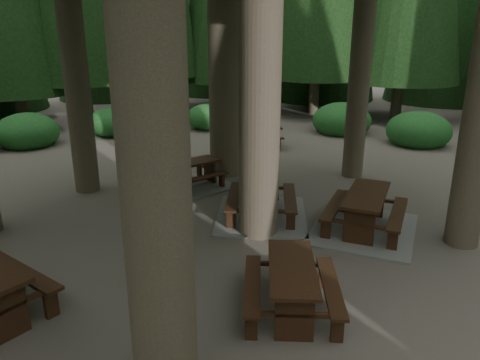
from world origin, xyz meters
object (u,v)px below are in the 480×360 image
picnic_table_c (190,179)px  picnic_table_f (262,205)px  picnic_table_d (258,134)px  picnic_table_e (292,281)px  picnic_table_a (365,217)px

picnic_table_c → picnic_table_f: bearing=-85.3°
picnic_table_d → picnic_table_e: size_ratio=0.91×
picnic_table_d → picnic_table_a: bearing=-80.9°
picnic_table_c → picnic_table_e: bearing=-107.3°
picnic_table_c → picnic_table_d: 5.07m
picnic_table_a → picnic_table_e: bearing=170.6°
picnic_table_a → picnic_table_d: picnic_table_a is taller
picnic_table_a → picnic_table_e: (-3.25, -1.50, 0.22)m
picnic_table_c → picnic_table_d: (4.25, 2.76, 0.24)m
picnic_table_a → picnic_table_c: size_ratio=1.43×
picnic_table_f → picnic_table_e: bearing=-171.7°
picnic_table_a → picnic_table_d: size_ratio=1.56×
picnic_table_d → picnic_table_f: picnic_table_f is taller
picnic_table_c → picnic_table_e: (-1.37, -6.12, 0.28)m
picnic_table_c → picnic_table_f: size_ratio=0.72×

